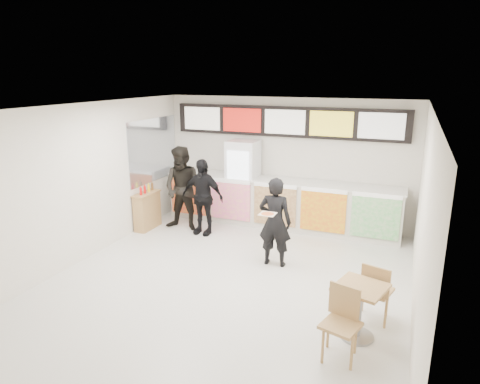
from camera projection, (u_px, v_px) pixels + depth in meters
The scene contains 15 objects.
floor at pixel (227, 282), 7.46m from camera, with size 7.00×7.00×0.00m, color beige.
ceiling at pixel (226, 108), 6.66m from camera, with size 7.00×7.00×0.00m, color white.
wall_back at pixel (285, 161), 10.19m from camera, with size 6.00×6.00×0.00m, color silver.
wall_left at pixel (82, 183), 8.14m from camera, with size 7.00×7.00×0.00m, color silver.
wall_right at pixel (423, 223), 5.98m from camera, with size 7.00×7.00×0.00m, color silver.
service_counter at pixel (279, 203), 10.07m from camera, with size 5.56×0.77×1.14m.
menu_board at pixel (285, 122), 9.86m from camera, with size 5.50×0.14×0.70m.
drinks_fridge at pixel (243, 182), 10.31m from camera, with size 0.70×0.67×2.00m.
mirror_panel at pixel (153, 150), 10.26m from camera, with size 0.01×2.00×1.50m, color #B2B7BF.
customer_main at pixel (275, 222), 7.95m from camera, with size 0.62×0.41×1.71m, color black.
customer_left at pixel (183, 189), 9.78m from camera, with size 0.95×0.74×1.95m, color black.
customer_mid at pixel (202, 197), 9.55m from camera, with size 1.01×0.42×1.72m, color black.
pizza_slice at pixel (268, 214), 7.47m from camera, with size 0.36×0.36×0.02m.
cafe_table at pixel (360, 302), 5.77m from camera, with size 0.86×1.64×0.93m.
condiment_ledge at pixel (147, 210), 9.97m from camera, with size 0.31×0.77×1.03m.
Camera 1 is at (2.74, -6.19, 3.51)m, focal length 32.00 mm.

